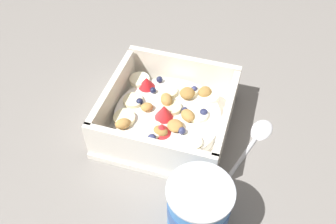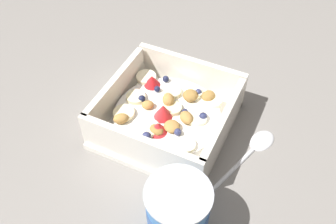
{
  "view_description": "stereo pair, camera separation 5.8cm",
  "coord_description": "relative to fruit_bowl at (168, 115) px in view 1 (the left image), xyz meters",
  "views": [
    {
      "loc": [
        -0.1,
        0.37,
        0.46
      ],
      "look_at": [
        0.02,
        -0.0,
        0.03
      ],
      "focal_mm": 39.89,
      "sensor_mm": 36.0,
      "label": 1
    },
    {
      "loc": [
        -0.15,
        0.35,
        0.46
      ],
      "look_at": [
        0.02,
        -0.0,
        0.03
      ],
      "focal_mm": 39.89,
      "sensor_mm": 36.0,
      "label": 2
    }
  ],
  "objects": [
    {
      "name": "fruit_bowl",
      "position": [
        0.0,
        0.0,
        0.0
      ],
      "size": [
        0.19,
        0.19,
        0.07
      ],
      "color": "white",
      "rests_on": "ground"
    },
    {
      "name": "spoon",
      "position": [
        -0.14,
        -0.01,
        -0.02
      ],
      "size": [
        0.07,
        0.17,
        0.01
      ],
      "color": "silver",
      "rests_on": "ground"
    },
    {
      "name": "ground_plane",
      "position": [
        -0.02,
        0.0,
        -0.02
      ],
      "size": [
        2.4,
        2.4,
        0.0
      ],
      "primitive_type": "plane",
      "color": "gray"
    },
    {
      "name": "yogurt_cup",
      "position": [
        -0.09,
        0.15,
        0.02
      ],
      "size": [
        0.08,
        0.08,
        0.08
      ],
      "color": "#3370B7",
      "rests_on": "ground"
    }
  ]
}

